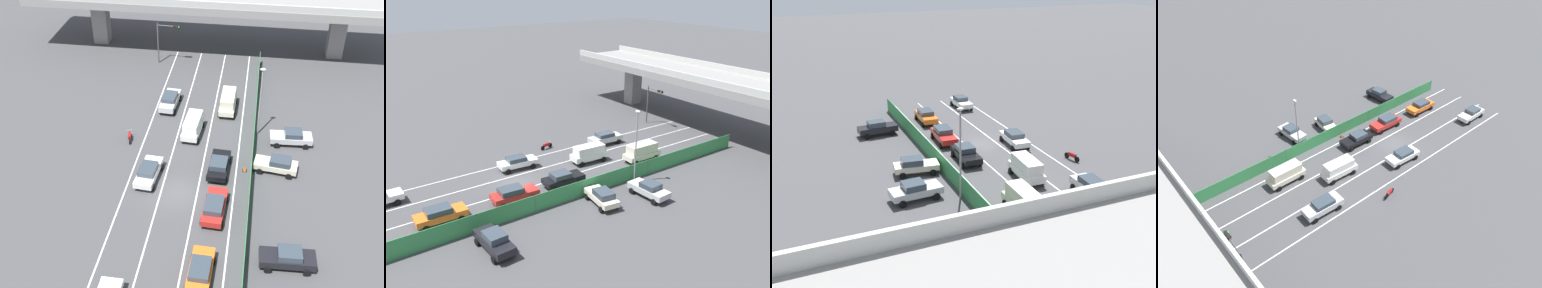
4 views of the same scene
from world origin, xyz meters
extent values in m
plane|color=#424244|center=(0.00, 0.00, 0.00)|extent=(300.00, 300.00, 0.00)
cube|color=silver|center=(-5.11, 5.79, 0.00)|extent=(0.14, 47.58, 0.01)
cube|color=silver|center=(-1.70, 5.79, 0.00)|extent=(0.14, 47.58, 0.01)
cube|color=silver|center=(1.70, 5.79, 0.00)|extent=(0.14, 47.58, 0.01)
cube|color=silver|center=(5.11, 5.79, 0.00)|extent=(0.14, 47.58, 0.01)
cube|color=gray|center=(0.00, 31.58, 7.20)|extent=(52.36, 9.77, 1.05)
cube|color=#B2B2AD|center=(0.00, 26.89, 8.18)|extent=(52.36, 0.30, 0.90)
cube|color=gray|center=(-16.76, 31.58, 3.34)|extent=(2.14, 2.14, 6.67)
cube|color=gray|center=(16.76, 31.58, 3.34)|extent=(2.14, 2.14, 6.67)
cube|color=#338447|center=(6.56, 5.79, 0.89)|extent=(0.06, 43.58, 1.79)
cylinder|color=#4C514C|center=(6.56, -1.47, 0.89)|extent=(0.10, 0.10, 1.79)
cylinder|color=#4C514C|center=(6.56, 13.06, 0.89)|extent=(0.10, 0.10, 1.79)
cylinder|color=#4C514C|center=(6.56, 27.58, 0.89)|extent=(0.10, 0.10, 1.79)
cube|color=black|center=(3.40, 3.76, 0.76)|extent=(2.03, 4.57, 0.56)
cube|color=#333D47|center=(3.39, 3.40, 1.31)|extent=(1.70, 2.04, 0.53)
cylinder|color=black|center=(2.55, 5.33, 0.32)|extent=(0.25, 0.65, 0.64)
cylinder|color=black|center=(4.39, 5.25, 0.32)|extent=(0.25, 0.65, 0.64)
cylinder|color=black|center=(2.42, 2.27, 0.32)|extent=(0.25, 0.65, 0.64)
cylinder|color=black|center=(4.26, 2.20, 0.32)|extent=(0.25, 0.65, 0.64)
cube|color=orange|center=(3.28, -9.43, 0.78)|extent=(1.89, 4.68, 0.60)
cube|color=#333D47|center=(3.28, -9.61, 1.33)|extent=(1.62, 2.33, 0.51)
cylinder|color=black|center=(2.44, -7.83, 0.32)|extent=(0.24, 0.65, 0.64)
cylinder|color=black|center=(4.21, -7.88, 0.32)|extent=(0.24, 0.65, 0.64)
cube|color=beige|center=(3.27, 15.19, 0.79)|extent=(1.80, 4.67, 0.62)
cube|color=beige|center=(3.27, 15.19, 1.64)|extent=(1.58, 3.83, 1.07)
cylinder|color=black|center=(2.42, 16.79, 0.32)|extent=(0.23, 0.64, 0.64)
cylinder|color=black|center=(4.16, 16.76, 0.32)|extent=(0.23, 0.64, 0.64)
cylinder|color=black|center=(2.38, 13.62, 0.32)|extent=(0.23, 0.64, 0.64)
cylinder|color=black|center=(4.12, 13.60, 0.32)|extent=(0.23, 0.64, 0.64)
cube|color=#B7BABC|center=(-3.55, 14.96, 0.82)|extent=(1.97, 4.70, 0.68)
cube|color=#333D47|center=(-3.56, 14.85, 1.40)|extent=(1.64, 2.38, 0.47)
cylinder|color=black|center=(-4.33, 16.57, 0.32)|extent=(0.25, 0.65, 0.64)
cylinder|color=black|center=(-2.61, 16.48, 0.32)|extent=(0.25, 0.65, 0.64)
cylinder|color=black|center=(-4.50, 13.43, 0.32)|extent=(0.25, 0.65, 0.64)
cylinder|color=black|center=(-2.78, 13.34, 0.32)|extent=(0.25, 0.65, 0.64)
cube|color=silver|center=(-0.09, 9.74, 0.81)|extent=(2.05, 4.60, 0.67)
cube|color=silver|center=(-0.09, 9.74, 1.63)|extent=(1.79, 3.78, 0.97)
cylinder|color=black|center=(-0.87, 11.32, 0.32)|extent=(0.26, 0.65, 0.64)
cylinder|color=black|center=(0.89, 11.21, 0.32)|extent=(0.26, 0.65, 0.64)
cylinder|color=black|center=(-1.07, 8.27, 0.32)|extent=(0.26, 0.65, 0.64)
cylinder|color=black|center=(0.69, 8.15, 0.32)|extent=(0.26, 0.65, 0.64)
cube|color=silver|center=(-3.24, 1.72, 0.76)|extent=(2.11, 4.65, 0.57)
cube|color=#333D47|center=(-3.25, 1.55, 1.29)|extent=(1.72, 2.28, 0.49)
cylinder|color=black|center=(-4.02, 3.32, 0.32)|extent=(0.27, 0.65, 0.64)
cylinder|color=black|center=(-2.24, 3.20, 0.32)|extent=(0.27, 0.65, 0.64)
cylinder|color=black|center=(-4.24, 0.25, 0.32)|extent=(0.27, 0.65, 0.64)
cylinder|color=black|center=(-2.46, 0.12, 0.32)|extent=(0.27, 0.65, 0.64)
cube|color=red|center=(3.60, -2.12, 0.78)|extent=(2.04, 4.78, 0.60)
cube|color=#333D47|center=(3.58, -2.53, 1.36)|extent=(1.71, 2.41, 0.55)
cylinder|color=black|center=(2.77, -0.49, 0.32)|extent=(0.25, 0.65, 0.64)
cylinder|color=black|center=(4.59, -0.57, 0.32)|extent=(0.25, 0.65, 0.64)
cylinder|color=black|center=(2.62, -3.68, 0.32)|extent=(0.25, 0.65, 0.64)
cylinder|color=black|center=(4.43, -3.76, 0.32)|extent=(0.25, 0.65, 0.64)
cylinder|color=black|center=(-6.80, 8.31, 0.30)|extent=(0.23, 0.61, 0.60)
cylinder|color=black|center=(-6.50, 6.99, 0.30)|extent=(0.23, 0.61, 0.60)
cube|color=maroon|center=(-6.65, 7.65, 0.58)|extent=(0.48, 0.96, 0.36)
cylinder|color=#B2B2B2|center=(-6.78, 8.20, 0.92)|extent=(0.59, 0.16, 0.03)
cube|color=black|center=(9.94, -7.21, 0.81)|extent=(4.55, 1.94, 0.67)
cube|color=#333D47|center=(10.08, -7.20, 1.44)|extent=(1.96, 1.61, 0.59)
cylinder|color=black|center=(8.46, -8.14, 0.32)|extent=(0.65, 0.25, 0.64)
cylinder|color=black|center=(8.38, -6.42, 0.32)|extent=(0.65, 0.25, 0.64)
cylinder|color=black|center=(11.50, -7.99, 0.32)|extent=(0.65, 0.25, 0.64)
cylinder|color=black|center=(11.41, -6.27, 0.32)|extent=(0.65, 0.25, 0.64)
cube|color=beige|center=(8.92, 4.62, 0.76)|extent=(4.40, 2.30, 0.56)
cube|color=#333D47|center=(9.32, 4.56, 1.33)|extent=(2.18, 1.79, 0.59)
cylinder|color=black|center=(7.38, 3.95, 0.32)|extent=(0.66, 0.31, 0.64)
cylinder|color=black|center=(7.62, 5.67, 0.32)|extent=(0.66, 0.31, 0.64)
cylinder|color=black|center=(10.21, 3.56, 0.32)|extent=(0.66, 0.31, 0.64)
cylinder|color=black|center=(10.45, 5.28, 0.32)|extent=(0.66, 0.31, 0.64)
cube|color=#B2B5B7|center=(10.46, 9.48, 0.78)|extent=(4.53, 2.07, 0.60)
cube|color=#333D47|center=(10.67, 9.49, 1.36)|extent=(1.89, 1.69, 0.55)
cylinder|color=black|center=(9.02, 8.49, 0.32)|extent=(0.65, 0.26, 0.64)
cylinder|color=black|center=(8.90, 10.28, 0.32)|extent=(0.65, 0.26, 0.64)
cylinder|color=black|center=(12.02, 8.69, 0.32)|extent=(0.65, 0.26, 0.64)
cylinder|color=black|center=(11.90, 10.47, 0.32)|extent=(0.65, 0.26, 0.64)
cylinder|color=#47474C|center=(-7.16, 25.94, 2.87)|extent=(0.18, 0.18, 5.74)
cylinder|color=#47474C|center=(-5.70, 25.87, 5.44)|extent=(2.91, 0.26, 0.12)
cube|color=black|center=(-4.54, 25.81, 5.44)|extent=(0.97, 0.33, 0.32)
sphere|color=#390706|center=(-4.85, 25.66, 5.44)|extent=(0.20, 0.20, 0.20)
sphere|color=#3B2806|center=(-4.55, 25.65, 5.44)|extent=(0.20, 0.20, 0.20)
sphere|color=green|center=(-4.25, 25.64, 5.44)|extent=(0.20, 0.20, 0.20)
cylinder|color=gray|center=(6.90, 10.76, 3.88)|extent=(0.16, 0.16, 7.76)
ellipsoid|color=silver|center=(6.90, 10.76, 7.94)|extent=(0.60, 0.36, 0.28)
cone|color=orange|center=(5.95, 4.22, 0.28)|extent=(0.36, 0.36, 0.57)
cube|color=black|center=(5.95, 4.22, 0.01)|extent=(0.47, 0.47, 0.03)
camera|label=1|loc=(6.23, -33.88, 31.23)|focal=46.02mm
camera|label=2|loc=(37.52, -18.16, 20.70)|focal=39.37mm
camera|label=3|loc=(19.98, 42.70, 18.62)|focal=42.63mm
camera|label=4|loc=(-27.50, 31.91, 31.09)|focal=35.43mm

